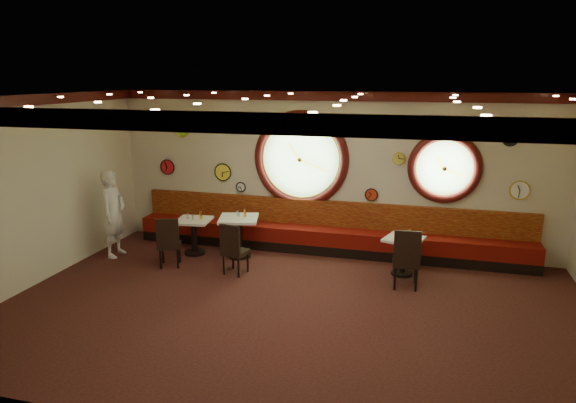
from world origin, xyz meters
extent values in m
cube|color=black|center=(0.00, 0.00, 0.00)|extent=(9.00, 6.00, 0.00)
cube|color=gold|center=(0.00, 0.00, 3.20)|extent=(9.00, 6.00, 0.02)
cube|color=beige|center=(0.00, 3.00, 1.60)|extent=(9.00, 0.02, 3.20)
cube|color=beige|center=(0.00, -3.00, 1.60)|extent=(9.00, 0.02, 3.20)
cube|color=beige|center=(-4.50, 0.00, 1.60)|extent=(0.02, 6.00, 3.20)
cube|color=#3E0D0B|center=(0.00, 2.95, 3.11)|extent=(9.00, 0.10, 0.18)
cube|color=#3E0D0B|center=(0.00, -2.95, 3.11)|extent=(9.00, 0.10, 0.18)
cube|color=#3E0D0B|center=(-4.45, 0.00, 3.11)|extent=(0.10, 6.00, 0.18)
cube|color=black|center=(0.00, 2.72, 0.10)|extent=(8.00, 0.55, 0.20)
cube|color=#5D0C08|center=(0.00, 2.72, 0.35)|extent=(8.00, 0.55, 0.30)
cube|color=#650907|center=(0.00, 2.94, 0.75)|extent=(8.00, 0.10, 0.55)
cylinder|color=#81BD71|center=(-0.60, 3.00, 1.85)|extent=(1.66, 0.02, 1.66)
torus|color=#3E0D0B|center=(-0.60, 2.98, 1.85)|extent=(1.98, 0.18, 1.98)
torus|color=gold|center=(-0.60, 2.95, 1.85)|extent=(1.61, 0.03, 1.61)
cylinder|color=#81BD71|center=(2.20, 3.00, 1.80)|extent=(1.10, 0.02, 1.10)
torus|color=#3E0D0B|center=(2.20, 2.98, 1.80)|extent=(1.38, 0.18, 1.38)
torus|color=gold|center=(2.20, 2.95, 1.80)|extent=(1.09, 0.03, 1.09)
cylinder|color=gold|center=(1.35, 2.96, 1.95)|extent=(0.22, 0.03, 0.22)
cylinder|color=red|center=(-3.60, 2.96, 1.55)|extent=(0.32, 0.03, 0.32)
cylinder|color=#83D52A|center=(-3.20, 2.96, 2.35)|extent=(0.26, 0.03, 0.26)
cylinder|color=yellow|center=(-2.30, 2.96, 1.50)|extent=(0.36, 0.03, 0.36)
cylinder|color=white|center=(3.55, 2.96, 1.45)|extent=(0.34, 0.03, 0.34)
cylinder|color=red|center=(0.85, 2.96, 1.20)|extent=(0.24, 0.03, 0.24)
cylinder|color=black|center=(3.30, 2.96, 2.40)|extent=(0.28, 0.03, 0.28)
cylinder|color=silver|center=(-1.90, 2.96, 1.20)|extent=(0.20, 0.03, 0.20)
cylinder|color=black|center=(-2.00, 2.96, 2.45)|extent=(0.24, 0.03, 0.24)
cylinder|color=#A9C33D|center=(0.75, 2.96, 2.55)|extent=(0.30, 0.03, 0.30)
cylinder|color=black|center=(-2.53, 1.93, 0.03)|extent=(0.41, 0.41, 0.06)
cylinder|color=black|center=(-2.53, 1.93, 0.36)|extent=(0.11, 0.11, 0.66)
cube|color=white|center=(-2.53, 1.93, 0.70)|extent=(0.73, 0.73, 0.05)
cylinder|color=black|center=(-1.61, 2.00, 0.03)|extent=(0.46, 0.46, 0.06)
cylinder|color=black|center=(-1.61, 2.00, 0.40)|extent=(0.13, 0.13, 0.74)
cube|color=white|center=(-1.61, 2.00, 0.78)|extent=(0.90, 0.90, 0.05)
cylinder|color=black|center=(1.56, 1.90, 0.03)|extent=(0.40, 0.40, 0.05)
cylinder|color=black|center=(1.56, 1.90, 0.34)|extent=(0.11, 0.11, 0.63)
cube|color=white|center=(1.56, 1.90, 0.67)|extent=(0.79, 0.79, 0.04)
cube|color=black|center=(-2.69, 1.20, 0.40)|extent=(0.52, 0.52, 0.07)
cube|color=black|center=(-2.63, 1.04, 0.70)|extent=(0.39, 0.19, 0.53)
cube|color=black|center=(-1.36, 1.17, 0.40)|extent=(0.47, 0.47, 0.07)
cube|color=black|center=(-1.39, 1.00, 0.69)|extent=(0.40, 0.13, 0.52)
cube|color=black|center=(1.64, 1.35, 0.44)|extent=(0.47, 0.47, 0.08)
cube|color=black|center=(1.65, 1.16, 0.76)|extent=(0.44, 0.09, 0.57)
cylinder|color=silver|center=(-2.66, 1.93, 0.78)|extent=(0.04, 0.04, 0.11)
cylinder|color=#BBBBC0|center=(-1.67, 2.12, 0.86)|extent=(0.04, 0.04, 0.10)
cylinder|color=silver|center=(1.47, 1.90, 0.74)|extent=(0.04, 0.04, 0.10)
cylinder|color=silver|center=(-2.52, 1.89, 0.77)|extent=(0.03, 0.03, 0.09)
cylinder|color=silver|center=(-1.60, 2.03, 0.85)|extent=(0.03, 0.03, 0.09)
cylinder|color=silver|center=(1.60, 1.85, 0.75)|extent=(0.04, 0.04, 0.11)
cylinder|color=gold|center=(-2.39, 1.97, 0.80)|extent=(0.05, 0.05, 0.16)
cylinder|color=gold|center=(-1.49, 2.06, 0.89)|extent=(0.05, 0.05, 0.16)
cylinder|color=orange|center=(1.65, 1.97, 0.77)|extent=(0.05, 0.05, 0.15)
imported|color=white|center=(-4.00, 1.43, 0.86)|extent=(0.43, 0.64, 1.72)
camera|label=1|loc=(1.86, -7.03, 3.50)|focal=32.00mm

